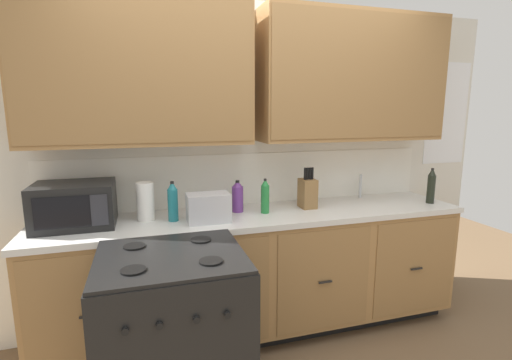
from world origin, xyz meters
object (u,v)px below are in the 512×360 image
(paper_towel_roll, at_px, (145,201))
(microwave, at_px, (75,205))
(bottle_green, at_px, (265,196))
(bottle_teal, at_px, (173,202))
(toaster, at_px, (208,208))
(stove_range, at_px, (174,337))
(knife_block, at_px, (308,193))
(bottle_violet, at_px, (238,196))
(bottle_dark, at_px, (431,186))

(paper_towel_roll, bearing_deg, microwave, -179.12)
(bottle_green, bearing_deg, paper_towel_roll, 175.89)
(bottle_teal, bearing_deg, toaster, -20.24)
(toaster, bearing_deg, stove_range, -118.51)
(microwave, relative_size, knife_block, 1.55)
(paper_towel_roll, height_order, bottle_green, paper_towel_roll)
(microwave, bearing_deg, toaster, -9.85)
(stove_range, relative_size, bottle_green, 3.77)
(microwave, height_order, knife_block, knife_block)
(bottle_green, relative_size, bottle_violet, 1.08)
(paper_towel_roll, height_order, bottle_violet, paper_towel_roll)
(knife_block, xyz_separation_m, bottle_dark, (1.00, -0.15, 0.02))
(bottle_violet, distance_m, bottle_teal, 0.48)
(bottle_green, distance_m, bottle_violet, 0.20)
(bottle_dark, bearing_deg, knife_block, 171.35)
(stove_range, height_order, bottle_teal, bottle_teal)
(bottle_violet, bearing_deg, bottle_green, -26.58)
(microwave, xyz_separation_m, bottle_violet, (1.08, 0.04, -0.03))
(bottle_violet, relative_size, bottle_teal, 0.86)
(toaster, distance_m, bottle_dark, 1.79)
(knife_block, bearing_deg, stove_range, -147.96)
(toaster, xyz_separation_m, bottle_green, (0.43, 0.09, 0.03))
(microwave, distance_m, paper_towel_roll, 0.43)
(bottle_green, bearing_deg, knife_block, 7.88)
(stove_range, xyz_separation_m, bottle_violet, (0.53, 0.71, 0.58))
(microwave, height_order, paper_towel_roll, microwave)
(microwave, distance_m, knife_block, 1.61)
(bottle_green, relative_size, bottle_teal, 0.93)
(knife_block, xyz_separation_m, paper_towel_roll, (-1.18, 0.01, 0.01))
(stove_range, relative_size, knife_block, 3.06)
(bottle_green, bearing_deg, bottle_teal, -179.23)
(knife_block, height_order, bottle_violet, knife_block)
(bottle_violet, bearing_deg, paper_towel_roll, -177.23)
(toaster, relative_size, bottle_dark, 0.99)
(bottle_teal, bearing_deg, bottle_dark, -2.69)
(bottle_green, bearing_deg, toaster, -167.95)
(paper_towel_roll, bearing_deg, stove_range, -80.72)
(microwave, bearing_deg, bottle_teal, -5.79)
(stove_range, bearing_deg, knife_block, 32.04)
(stove_range, bearing_deg, microwave, 128.79)
(microwave, distance_m, bottle_teal, 0.61)
(stove_range, xyz_separation_m, bottle_green, (0.71, 0.62, 0.59))
(bottle_violet, bearing_deg, stove_range, -126.88)
(paper_towel_roll, xyz_separation_m, bottle_teal, (0.18, -0.07, 0.00))
(toaster, bearing_deg, paper_towel_roll, 159.32)
(stove_range, bearing_deg, bottle_dark, 14.03)
(bottle_green, height_order, bottle_teal, bottle_teal)
(stove_range, distance_m, bottle_violet, 1.06)
(stove_range, distance_m, paper_towel_roll, 0.91)
(paper_towel_roll, distance_m, bottle_dark, 2.19)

